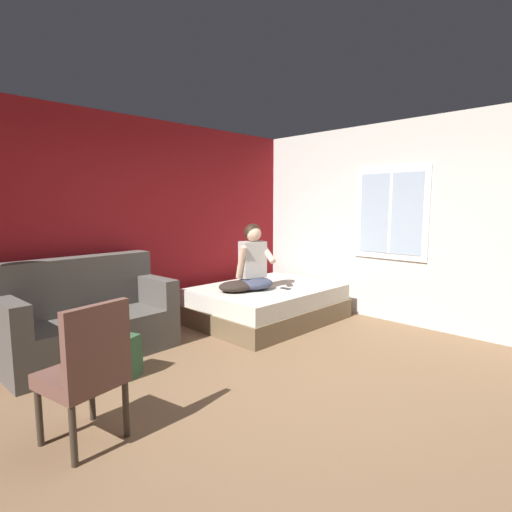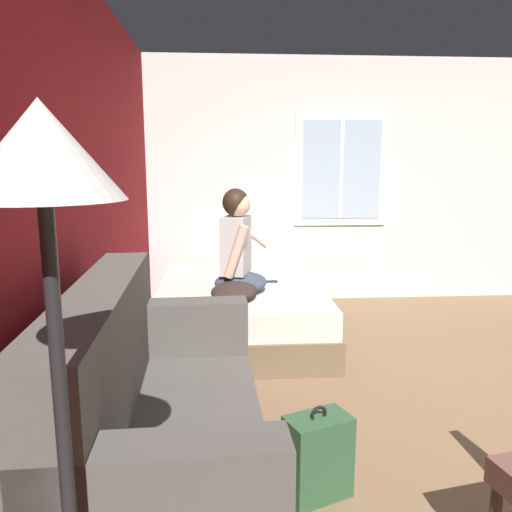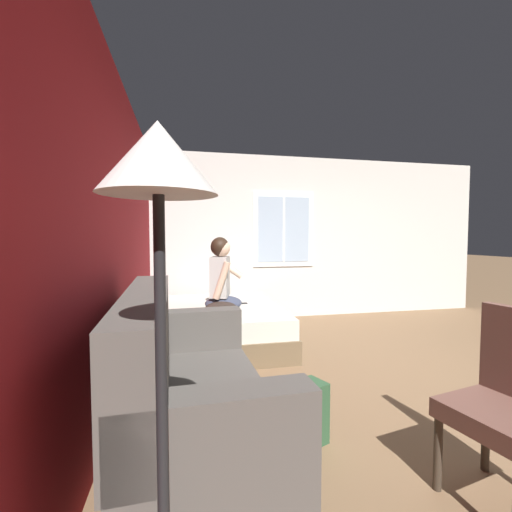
{
  "view_description": "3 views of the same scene",
  "coord_description": "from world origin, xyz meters",
  "px_view_note": "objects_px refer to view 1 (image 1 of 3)",
  "views": [
    {
      "loc": [
        -2.38,
        -2.12,
        1.6
      ],
      "look_at": [
        0.92,
        1.15,
        1.0
      ],
      "focal_mm": 28.0,
      "sensor_mm": 36.0,
      "label": 1
    },
    {
      "loc": [
        -2.82,
        1.74,
        1.56
      ],
      "look_at": [
        0.38,
        1.52,
        0.96
      ],
      "focal_mm": 35.0,
      "sensor_mm": 36.0,
      "label": 2
    },
    {
      "loc": [
        -2.76,
        2.06,
        1.35
      ],
      "look_at": [
        0.83,
        1.29,
        1.15
      ],
      "focal_mm": 24.0,
      "sensor_mm": 36.0,
      "label": 3
    }
  ],
  "objects_px": {
    "couch": "(87,319)",
    "backpack": "(123,356)",
    "bed": "(267,304)",
    "person_seated": "(253,263)",
    "side_chair": "(87,368)",
    "cell_phone": "(286,288)",
    "throw_pillow": "(237,286)"
  },
  "relations": [
    {
      "from": "couch",
      "to": "backpack",
      "type": "relative_size",
      "value": 3.78
    },
    {
      "from": "bed",
      "to": "person_seated",
      "type": "xyz_separation_m",
      "value": [
        -0.25,
        0.02,
        0.6
      ]
    },
    {
      "from": "side_chair",
      "to": "bed",
      "type": "bearing_deg",
      "value": 21.23
    },
    {
      "from": "bed",
      "to": "cell_phone",
      "type": "relative_size",
      "value": 13.58
    },
    {
      "from": "side_chair",
      "to": "backpack",
      "type": "xyz_separation_m",
      "value": [
        0.68,
        0.87,
        -0.34
      ]
    },
    {
      "from": "throw_pillow",
      "to": "cell_phone",
      "type": "height_order",
      "value": "throw_pillow"
    },
    {
      "from": "couch",
      "to": "backpack",
      "type": "xyz_separation_m",
      "value": [
        0.02,
        -0.74,
        -0.2
      ]
    },
    {
      "from": "backpack",
      "to": "cell_phone",
      "type": "height_order",
      "value": "cell_phone"
    },
    {
      "from": "bed",
      "to": "throw_pillow",
      "type": "distance_m",
      "value": 0.6
    },
    {
      "from": "backpack",
      "to": "cell_phone",
      "type": "bearing_deg",
      "value": 0.02
    },
    {
      "from": "side_chair",
      "to": "backpack",
      "type": "height_order",
      "value": "side_chair"
    },
    {
      "from": "couch",
      "to": "side_chair",
      "type": "bearing_deg",
      "value": -112.31
    },
    {
      "from": "person_seated",
      "to": "throw_pillow",
      "type": "distance_m",
      "value": 0.39
    },
    {
      "from": "person_seated",
      "to": "couch",
      "type": "bearing_deg",
      "value": 167.74
    },
    {
      "from": "person_seated",
      "to": "backpack",
      "type": "distance_m",
      "value": 2.14
    },
    {
      "from": "person_seated",
      "to": "throw_pillow",
      "type": "bearing_deg",
      "value": 170.58
    },
    {
      "from": "person_seated",
      "to": "backpack",
      "type": "bearing_deg",
      "value": -171.63
    },
    {
      "from": "bed",
      "to": "person_seated",
      "type": "bearing_deg",
      "value": 175.76
    },
    {
      "from": "couch",
      "to": "backpack",
      "type": "bearing_deg",
      "value": -88.38
    },
    {
      "from": "bed",
      "to": "cell_phone",
      "type": "distance_m",
      "value": 0.38
    },
    {
      "from": "backpack",
      "to": "side_chair",
      "type": "bearing_deg",
      "value": -128.15
    },
    {
      "from": "couch",
      "to": "backpack",
      "type": "distance_m",
      "value": 0.77
    },
    {
      "from": "couch",
      "to": "side_chair",
      "type": "height_order",
      "value": "couch"
    },
    {
      "from": "side_chair",
      "to": "cell_phone",
      "type": "distance_m",
      "value": 3.14
    },
    {
      "from": "backpack",
      "to": "cell_phone",
      "type": "relative_size",
      "value": 3.18
    },
    {
      "from": "backpack",
      "to": "person_seated",
      "type": "bearing_deg",
      "value": 8.37
    },
    {
      "from": "side_chair",
      "to": "cell_phone",
      "type": "xyz_separation_m",
      "value": [
        3.02,
        0.87,
        -0.05
      ]
    },
    {
      "from": "bed",
      "to": "person_seated",
      "type": "height_order",
      "value": "person_seated"
    },
    {
      "from": "person_seated",
      "to": "cell_phone",
      "type": "xyz_separation_m",
      "value": [
        0.32,
        -0.3,
        -0.35
      ]
    },
    {
      "from": "person_seated",
      "to": "throw_pillow",
      "type": "height_order",
      "value": "person_seated"
    },
    {
      "from": "person_seated",
      "to": "side_chair",
      "type": "bearing_deg",
      "value": -156.69
    },
    {
      "from": "bed",
      "to": "couch",
      "type": "distance_m",
      "value": 2.34
    }
  ]
}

